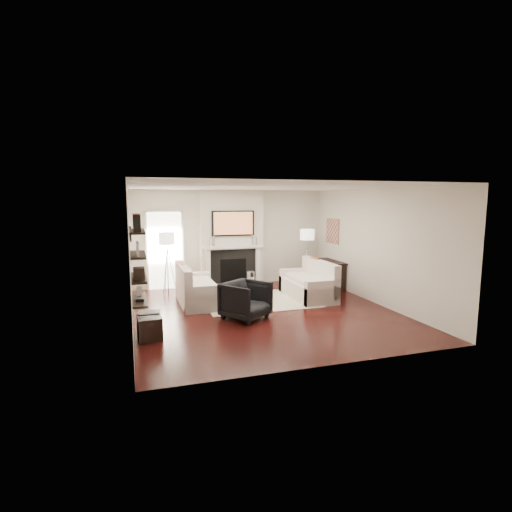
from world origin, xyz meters
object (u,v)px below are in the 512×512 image
object	(u,v)px
armchair	(246,298)
ottoman_near	(149,323)
coffee_table	(245,285)
lamp_left_shade	(167,238)
lamp_right_shade	(307,235)
loveseat_left_base	(198,295)
loveseat_right_base	(308,289)

from	to	relation	value
armchair	ottoman_near	world-z (taller)	armchair
coffee_table	armchair	size ratio (longest dim) A/B	1.31
lamp_left_shade	coffee_table	bearing A→B (deg)	-37.34
lamp_right_shade	ottoman_near	size ratio (longest dim) A/B	1.00
loveseat_left_base	armchair	distance (m)	1.67
lamp_left_shade	lamp_right_shade	distance (m)	3.90
loveseat_right_base	ottoman_near	bearing A→B (deg)	-157.56
loveseat_left_base	loveseat_right_base	size ratio (longest dim) A/B	1.00
loveseat_left_base	loveseat_right_base	xyz separation A→B (m)	(2.70, -0.26, 0.00)
loveseat_left_base	ottoman_near	world-z (taller)	loveseat_left_base
coffee_table	armchair	world-z (taller)	armchair
lamp_left_shade	ottoman_near	bearing A→B (deg)	-101.55
armchair	lamp_right_shade	xyz separation A→B (m)	(2.57, 2.63, 1.03)
loveseat_left_base	armchair	bearing A→B (deg)	-63.34
coffee_table	lamp_left_shade	distance (m)	2.37
lamp_right_shade	armchair	bearing A→B (deg)	-134.33
loveseat_right_base	coffee_table	bearing A→B (deg)	175.35
armchair	lamp_right_shade	distance (m)	3.82
loveseat_right_base	ottoman_near	world-z (taller)	loveseat_right_base
coffee_table	lamp_left_shade	xyz separation A→B (m)	(-1.69, 1.29, 1.05)
coffee_table	armchair	bearing A→B (deg)	-105.05
coffee_table	ottoman_near	bearing A→B (deg)	-143.01
loveseat_left_base	armchair	world-z (taller)	armchair
lamp_right_shade	loveseat_left_base	bearing A→B (deg)	-160.91
lamp_right_shade	coffee_table	bearing A→B (deg)	-149.97
coffee_table	lamp_left_shade	world-z (taller)	lamp_left_shade
loveseat_left_base	lamp_right_shade	world-z (taller)	lamp_right_shade
armchair	lamp_left_shade	bearing A→B (deg)	80.98
lamp_left_shade	ottoman_near	distance (m)	3.34
loveseat_left_base	ottoman_near	size ratio (longest dim) A/B	4.50
loveseat_left_base	ottoman_near	bearing A→B (deg)	-122.75
lamp_right_shade	lamp_left_shade	bearing A→B (deg)	179.76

